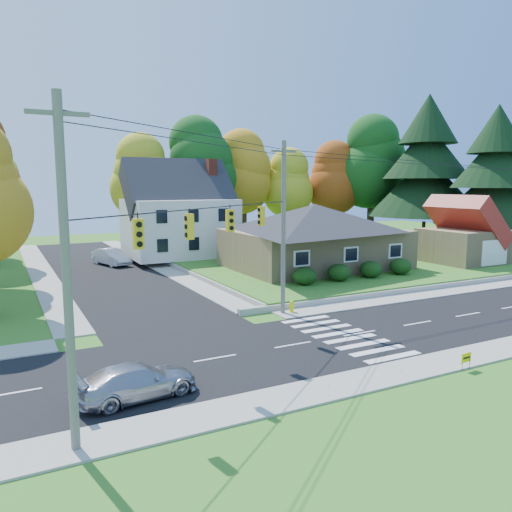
{
  "coord_description": "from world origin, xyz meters",
  "views": [
    {
      "loc": [
        -16.08,
        -19.42,
        7.57
      ],
      "look_at": [
        -1.82,
        8.0,
        3.11
      ],
      "focal_mm": 35.0,
      "sensor_mm": 36.0,
      "label": 1
    }
  ],
  "objects_px": {
    "ranch_house": "(315,235)",
    "fire_hydrant": "(292,307)",
    "silver_sedan": "(137,381)",
    "white_car": "(111,257)"
  },
  "relations": [
    {
      "from": "silver_sedan",
      "to": "white_car",
      "type": "xyz_separation_m",
      "value": [
        5.29,
        30.54,
        0.15
      ]
    },
    {
      "from": "silver_sedan",
      "to": "ranch_house",
      "type": "bearing_deg",
      "value": -54.25
    },
    {
      "from": "ranch_house",
      "to": "silver_sedan",
      "type": "height_order",
      "value": "ranch_house"
    },
    {
      "from": "ranch_house",
      "to": "fire_hydrant",
      "type": "height_order",
      "value": "ranch_house"
    },
    {
      "from": "ranch_house",
      "to": "fire_hydrant",
      "type": "relative_size",
      "value": 19.11
    },
    {
      "from": "silver_sedan",
      "to": "fire_hydrant",
      "type": "xyz_separation_m",
      "value": [
        11.08,
        7.59,
        -0.28
      ]
    },
    {
      "from": "white_car",
      "to": "fire_hydrant",
      "type": "relative_size",
      "value": 6.19
    },
    {
      "from": "ranch_house",
      "to": "white_car",
      "type": "distance_m",
      "value": 19.2
    },
    {
      "from": "fire_hydrant",
      "to": "silver_sedan",
      "type": "bearing_deg",
      "value": -145.59
    },
    {
      "from": "ranch_house",
      "to": "silver_sedan",
      "type": "xyz_separation_m",
      "value": [
        -20.05,
        -18.51,
        -2.62
      ]
    }
  ]
}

